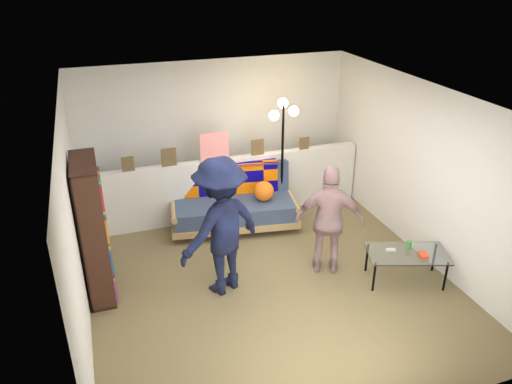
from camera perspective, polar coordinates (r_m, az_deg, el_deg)
The scene contains 10 objects.
ground at distance 6.75m, azimuth 1.12°, elevation -9.48°, with size 5.00×5.00×0.00m, color brown.
room_shell at distance 6.36m, azimuth -0.21°, elevation 5.32°, with size 4.60×5.05×2.45m.
half_wall_ledge at distance 7.99m, azimuth -3.26°, elevation 0.53°, with size 4.45×0.15×1.00m, color silver.
ledge_decor at distance 7.65m, azimuth -4.97°, elevation 4.83°, with size 2.97×0.02×0.45m.
futon_sofa at distance 7.75m, azimuth -2.48°, elevation -1.21°, with size 2.05×1.19×0.83m.
bookshelf at distance 6.34m, azimuth -18.07°, elevation -4.60°, with size 0.29×0.88×1.76m.
coffee_table at distance 6.72m, azimuth 16.91°, elevation -6.87°, with size 1.12×0.84×0.52m.
floor_lamp at distance 7.71m, azimuth 3.09°, elevation 6.47°, with size 0.42×0.35×1.91m.
person_left at distance 6.06m, azimuth -4.02°, elevation -3.97°, with size 1.15×0.66×1.78m, color black.
person_right at distance 6.53m, azimuth 8.40°, elevation -3.25°, with size 0.89×0.37×1.51m, color pink.
Camera 1 is at (-1.91, -5.18, 3.87)m, focal length 35.00 mm.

